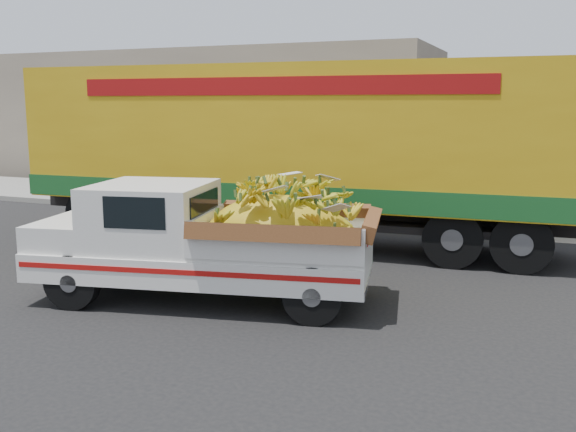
% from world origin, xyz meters
% --- Properties ---
extents(ground, '(100.00, 100.00, 0.00)m').
position_xyz_m(ground, '(0.00, 0.00, 0.00)').
color(ground, black).
rests_on(ground, ground).
extents(curb, '(60.00, 0.25, 0.15)m').
position_xyz_m(curb, '(0.00, 6.34, 0.07)').
color(curb, gray).
rests_on(curb, ground).
extents(sidewalk, '(60.00, 4.00, 0.14)m').
position_xyz_m(sidewalk, '(0.00, 8.44, 0.07)').
color(sidewalk, gray).
rests_on(sidewalk, ground).
extents(building_left, '(18.00, 6.00, 5.00)m').
position_xyz_m(building_left, '(-8.00, 14.34, 2.50)').
color(building_left, gray).
rests_on(building_left, ground).
extents(pickup_truck, '(5.40, 2.85, 1.80)m').
position_xyz_m(pickup_truck, '(0.54, -0.36, 0.97)').
color(pickup_truck, black).
rests_on(pickup_truck, ground).
extents(semi_trailer, '(12.04, 3.11, 3.80)m').
position_xyz_m(semi_trailer, '(-0.08, 3.89, 2.12)').
color(semi_trailer, black).
rests_on(semi_trailer, ground).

